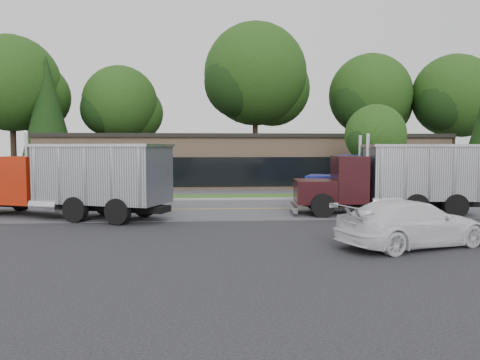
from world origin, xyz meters
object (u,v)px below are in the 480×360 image
at_px(dump_truck_red, 77,179).
at_px(rally_car, 412,223).
at_px(dump_truck_blue, 388,174).
at_px(dump_truck_maroon, 395,177).

height_order(dump_truck_red, rally_car, dump_truck_red).
bearing_deg(dump_truck_blue, dump_truck_red, 31.81).
bearing_deg(dump_truck_maroon, dump_truck_blue, -99.08).
height_order(dump_truck_red, dump_truck_maroon, same).
xyz_separation_m(dump_truck_red, dump_truck_blue, (15.67, 2.83, -0.01)).
height_order(dump_truck_blue, rally_car, dump_truck_blue).
xyz_separation_m(dump_truck_red, rally_car, (12.58, -7.08, -1.05)).
xyz_separation_m(dump_truck_blue, rally_car, (-3.09, -9.91, -1.04)).
distance_m(dump_truck_maroon, rally_car, 7.58).
distance_m(dump_truck_red, dump_truck_blue, 15.93).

